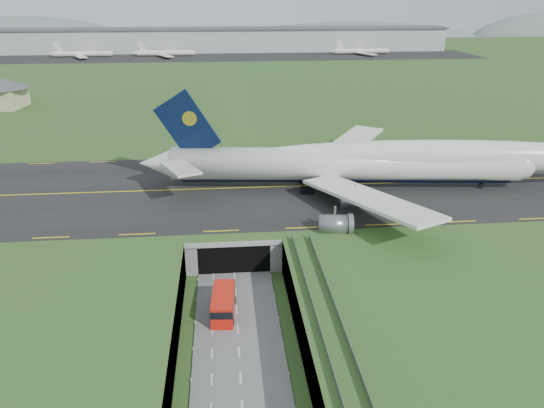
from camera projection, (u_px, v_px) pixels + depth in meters
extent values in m
plane|color=#2D5421|center=(236.00, 300.00, 81.22)|extent=(900.00, 900.00, 0.00)
cube|color=gray|center=(235.00, 283.00, 80.10)|extent=(800.00, 800.00, 6.00)
cube|color=slate|center=(238.00, 328.00, 74.25)|extent=(12.00, 75.00, 0.20)
cube|color=black|center=(230.00, 188.00, 109.42)|extent=(800.00, 44.00, 0.18)
cube|color=gray|center=(232.00, 218.00, 96.71)|extent=(16.00, 22.00, 1.00)
cube|color=gray|center=(194.00, 232.00, 97.04)|extent=(2.00, 22.00, 6.00)
cube|color=gray|center=(270.00, 229.00, 98.25)|extent=(2.00, 22.00, 6.00)
cube|color=black|center=(233.00, 245.00, 93.21)|extent=(12.00, 12.00, 5.00)
cube|color=#A8A8A3|center=(234.00, 244.00, 86.47)|extent=(17.00, 0.50, 0.80)
cube|color=#A8A8A3|center=(332.00, 337.00, 62.92)|extent=(3.00, 53.00, 0.50)
cube|color=gray|center=(321.00, 332.00, 62.51)|extent=(0.06, 53.00, 1.00)
cube|color=gray|center=(344.00, 331.00, 62.76)|extent=(0.06, 53.00, 1.00)
cylinder|color=#A8A8A3|center=(327.00, 345.00, 66.35)|extent=(0.90, 0.90, 5.60)
cylinder|color=#A8A8A3|center=(312.00, 294.00, 77.43)|extent=(0.90, 0.90, 5.60)
cylinder|color=silver|center=(345.00, 164.00, 107.59)|extent=(70.84, 13.72, 6.64)
sphere|color=silver|center=(519.00, 164.00, 107.34)|extent=(7.13, 7.13, 6.51)
cone|color=silver|center=(157.00, 163.00, 107.86)|extent=(7.86, 7.01, 6.31)
ellipsoid|color=silver|center=(440.00, 157.00, 106.89)|extent=(79.40, 14.06, 6.97)
ellipsoid|color=black|center=(515.00, 160.00, 107.03)|extent=(4.92, 3.36, 2.32)
cylinder|color=black|center=(345.00, 176.00, 108.55)|extent=(66.95, 9.53, 2.79)
cube|color=silver|center=(345.00, 146.00, 123.35)|extent=(24.07, 29.46, 2.79)
cube|color=silver|center=(193.00, 146.00, 114.45)|extent=(10.23, 12.09, 1.06)
cube|color=silver|center=(368.00, 198.00, 92.57)|extent=(19.37, 31.33, 2.79)
cube|color=silver|center=(180.00, 168.00, 100.02)|extent=(8.64, 12.34, 1.06)
cube|color=black|center=(188.00, 126.00, 104.91)|extent=(13.19, 1.95, 14.68)
cylinder|color=gold|center=(190.00, 118.00, 104.32)|extent=(2.96, 1.02, 2.90)
cylinder|color=slate|center=(342.00, 169.00, 118.31)|extent=(5.71, 3.95, 3.42)
cylinder|color=slate|center=(317.00, 155.00, 128.45)|extent=(5.71, 3.95, 3.42)
cylinder|color=slate|center=(354.00, 201.00, 100.03)|extent=(5.71, 3.95, 3.42)
cylinder|color=slate|center=(334.00, 225.00, 89.96)|extent=(5.71, 3.95, 3.42)
cylinder|color=black|center=(481.00, 185.00, 109.11)|extent=(1.19, 0.63, 1.14)
cube|color=black|center=(322.00, 184.00, 109.29)|extent=(6.92, 7.85, 1.45)
cube|color=red|center=(223.00, 304.00, 76.80)|extent=(3.69, 8.53, 3.33)
cube|color=black|center=(223.00, 300.00, 76.55)|extent=(3.77, 8.64, 1.11)
cube|color=black|center=(224.00, 312.00, 77.32)|extent=(3.43, 7.96, 0.56)
cylinder|color=black|center=(212.00, 322.00, 74.66)|extent=(0.46, 1.02, 1.00)
cylinder|color=black|center=(215.00, 301.00, 79.81)|extent=(0.46, 1.02, 1.00)
cylinder|color=black|center=(233.00, 322.00, 74.72)|extent=(0.46, 1.02, 1.00)
cylinder|color=black|center=(234.00, 301.00, 79.87)|extent=(0.46, 1.02, 1.00)
cube|color=#BFB48A|center=(3.00, 98.00, 183.70)|extent=(14.52, 14.52, 6.92)
cone|color=#4C4C51|center=(0.00, 83.00, 181.76)|extent=(21.30, 21.30, 3.46)
cube|color=#B2B2B2|center=(222.00, 40.00, 353.25)|extent=(300.00, 22.00, 15.00)
cube|color=#4C4C51|center=(221.00, 28.00, 350.44)|extent=(302.00, 24.00, 1.20)
cube|color=black|center=(223.00, 57.00, 328.29)|extent=(320.00, 50.00, 0.08)
cylinder|color=silver|center=(82.00, 54.00, 324.73)|extent=(34.00, 3.20, 3.20)
cylinder|color=silver|center=(165.00, 53.00, 329.07)|extent=(34.00, 3.20, 3.20)
cylinder|color=silver|center=(361.00, 51.00, 339.83)|extent=(34.00, 3.20, 3.20)
ellipsoid|color=slate|center=(16.00, 50.00, 464.29)|extent=(220.00, 77.00, 56.00)
ellipsoid|color=slate|center=(352.00, 47.00, 490.22)|extent=(260.00, 91.00, 44.00)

